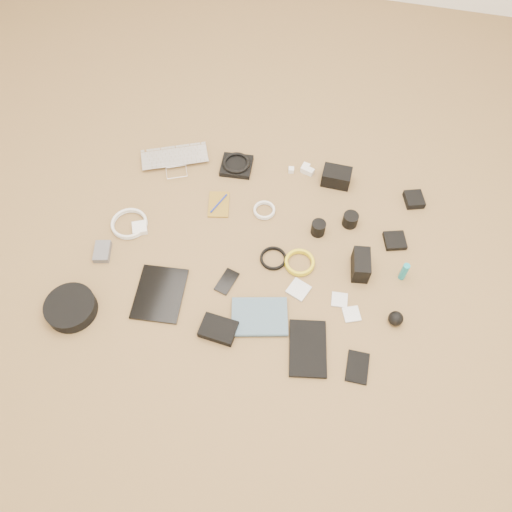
% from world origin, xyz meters
% --- Properties ---
extents(laptop, '(0.38, 0.33, 0.03)m').
position_xyz_m(laptop, '(-0.47, 0.38, 0.01)').
color(laptop, silver).
rests_on(laptop, ground).
extents(headphone_pouch, '(0.16, 0.15, 0.03)m').
position_xyz_m(headphone_pouch, '(-0.18, 0.44, 0.01)').
color(headphone_pouch, black).
rests_on(headphone_pouch, ground).
extents(headphones, '(0.16, 0.16, 0.02)m').
position_xyz_m(headphones, '(-0.18, 0.44, 0.03)').
color(headphones, black).
rests_on(headphones, headphone_pouch).
extents(charger_a, '(0.03, 0.03, 0.02)m').
position_xyz_m(charger_a, '(0.08, 0.48, 0.01)').
color(charger_a, white).
rests_on(charger_a, ground).
extents(charger_b, '(0.04, 0.04, 0.03)m').
position_xyz_m(charger_b, '(0.14, 0.49, 0.02)').
color(charger_b, white).
rests_on(charger_b, ground).
extents(charger_c, '(0.04, 0.04, 0.03)m').
position_xyz_m(charger_c, '(0.14, 0.51, 0.02)').
color(charger_c, white).
rests_on(charger_c, ground).
extents(charger_d, '(0.04, 0.04, 0.03)m').
position_xyz_m(charger_d, '(0.17, 0.48, 0.01)').
color(charger_d, white).
rests_on(charger_d, ground).
extents(dslr_camera, '(0.13, 0.09, 0.08)m').
position_xyz_m(dslr_camera, '(0.30, 0.46, 0.04)').
color(dslr_camera, black).
rests_on(dslr_camera, ground).
extents(lens_pouch, '(0.11, 0.11, 0.03)m').
position_xyz_m(lens_pouch, '(0.66, 0.43, 0.02)').
color(lens_pouch, black).
rests_on(lens_pouch, ground).
extents(notebook_olive, '(0.12, 0.16, 0.01)m').
position_xyz_m(notebook_olive, '(-0.20, 0.20, 0.00)').
color(notebook_olive, olive).
rests_on(notebook_olive, ground).
extents(pen_blue, '(0.05, 0.12, 0.01)m').
position_xyz_m(pen_blue, '(-0.20, 0.20, 0.01)').
color(pen_blue, '#122499').
rests_on(pen_blue, notebook_olive).
extents(cable_white_a, '(0.11, 0.11, 0.01)m').
position_xyz_m(cable_white_a, '(0.01, 0.21, 0.01)').
color(cable_white_a, white).
rests_on(cable_white_a, ground).
extents(lens_a, '(0.07, 0.07, 0.07)m').
position_xyz_m(lens_a, '(0.26, 0.16, 0.03)').
color(lens_a, black).
rests_on(lens_a, ground).
extents(lens_b, '(0.07, 0.07, 0.06)m').
position_xyz_m(lens_b, '(0.39, 0.24, 0.03)').
color(lens_b, black).
rests_on(lens_b, ground).
extents(card_reader, '(0.11, 0.11, 0.02)m').
position_xyz_m(card_reader, '(0.60, 0.19, 0.01)').
color(card_reader, black).
rests_on(card_reader, ground).
extents(power_brick, '(0.08, 0.08, 0.03)m').
position_xyz_m(power_brick, '(-0.51, -0.01, 0.01)').
color(power_brick, white).
rests_on(power_brick, ground).
extents(cable_white_b, '(0.18, 0.18, 0.01)m').
position_xyz_m(cable_white_b, '(-0.56, -0.00, 0.01)').
color(cable_white_b, white).
rests_on(cable_white_b, ground).
extents(cable_black, '(0.14, 0.14, 0.01)m').
position_xyz_m(cable_black, '(0.10, -0.03, 0.01)').
color(cable_black, black).
rests_on(cable_black, ground).
extents(cable_yellow, '(0.14, 0.14, 0.01)m').
position_xyz_m(cable_yellow, '(0.22, -0.02, 0.01)').
color(cable_yellow, yellow).
rests_on(cable_yellow, ground).
extents(flash, '(0.09, 0.13, 0.09)m').
position_xyz_m(flash, '(0.47, 0.01, 0.05)').
color(flash, black).
rests_on(flash, ground).
extents(lens_cleaner, '(0.03, 0.03, 0.10)m').
position_xyz_m(lens_cleaner, '(0.64, 0.01, 0.05)').
color(lens_cleaner, teal).
rests_on(lens_cleaner, ground).
extents(battery_charger, '(0.09, 0.11, 0.03)m').
position_xyz_m(battery_charger, '(-0.62, -0.17, 0.01)').
color(battery_charger, '#56565B').
rests_on(battery_charger, ground).
extents(tablet, '(0.22, 0.27, 0.01)m').
position_xyz_m(tablet, '(-0.31, -0.30, 0.01)').
color(tablet, black).
rests_on(tablet, ground).
extents(phone, '(0.09, 0.13, 0.01)m').
position_xyz_m(phone, '(-0.06, -0.18, 0.00)').
color(phone, black).
rests_on(phone, ground).
extents(filter_case_left, '(0.10, 0.10, 0.01)m').
position_xyz_m(filter_case_left, '(0.24, -0.15, 0.01)').
color(filter_case_left, silver).
rests_on(filter_case_left, ground).
extents(filter_case_mid, '(0.07, 0.07, 0.01)m').
position_xyz_m(filter_case_mid, '(0.41, -0.15, 0.00)').
color(filter_case_mid, silver).
rests_on(filter_case_mid, ground).
extents(filter_case_right, '(0.09, 0.09, 0.01)m').
position_xyz_m(filter_case_right, '(0.46, -0.21, 0.00)').
color(filter_case_right, silver).
rests_on(filter_case_right, ground).
extents(air_blower, '(0.08, 0.08, 0.06)m').
position_xyz_m(air_blower, '(0.63, -0.20, 0.03)').
color(air_blower, black).
rests_on(air_blower, ground).
extents(headphone_case, '(0.23, 0.23, 0.06)m').
position_xyz_m(headphone_case, '(-0.63, -0.45, 0.03)').
color(headphone_case, black).
rests_on(headphone_case, ground).
extents(drive_case, '(0.15, 0.11, 0.03)m').
position_xyz_m(drive_case, '(-0.04, -0.40, 0.02)').
color(drive_case, black).
rests_on(drive_case, ground).
extents(paperback, '(0.25, 0.21, 0.02)m').
position_xyz_m(paperback, '(0.13, -0.39, 0.01)').
color(paperback, '#435E71').
rests_on(paperback, ground).
extents(notebook_black_a, '(0.18, 0.25, 0.02)m').
position_xyz_m(notebook_black_a, '(0.32, -0.39, 0.01)').
color(notebook_black_a, black).
rests_on(notebook_black_a, ground).
extents(notebook_black_b, '(0.08, 0.13, 0.01)m').
position_xyz_m(notebook_black_b, '(0.52, -0.42, 0.01)').
color(notebook_black_b, black).
rests_on(notebook_black_b, ground).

